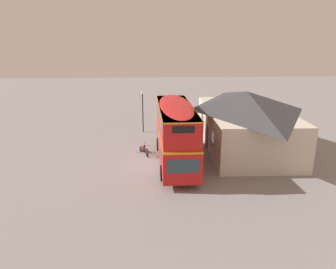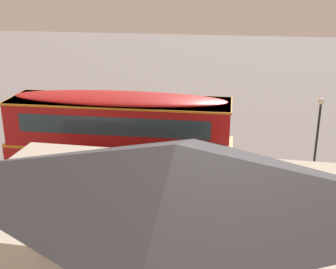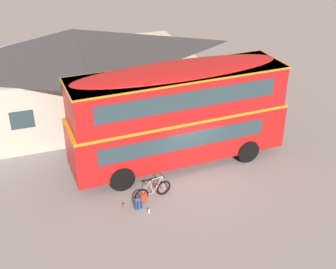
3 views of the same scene
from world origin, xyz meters
name	(u,v)px [view 1 (image 1 of 3)]	position (x,y,z in m)	size (l,w,h in m)	color
ground_plane	(158,164)	(0.00, 0.00, 0.00)	(120.00, 120.00, 0.00)	gray
double_decker_bus	(176,131)	(-0.23, 1.36, 2.64)	(10.04, 2.86, 4.79)	black
touring_bicycle	(145,150)	(-2.33, -1.03, 0.37)	(1.74, 0.70, 1.01)	black
backpack_on_ground	(141,149)	(-3.04, -1.41, 0.26)	(0.32, 0.30, 0.51)	#2D4C7A
water_bottle_clear_plastic	(136,152)	(-2.73, -1.85, 0.11)	(0.08, 0.08, 0.24)	silver
water_bottle_red_squeeze	(144,148)	(-3.59, -1.21, 0.12)	(0.07, 0.07, 0.26)	#D84C33
pub_building	(245,120)	(-3.71, 7.72, 2.58)	(13.02, 7.22, 5.07)	beige
street_lamp	(143,107)	(-9.13, -1.42, 2.67)	(0.28, 0.28, 4.27)	black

